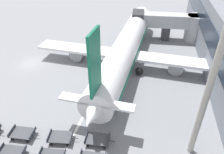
% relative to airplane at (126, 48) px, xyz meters
% --- Properties ---
extents(ground_plane, '(500.00, 500.00, 0.00)m').
position_rel_airplane_xyz_m(ground_plane, '(-16.69, -3.17, -3.08)').
color(ground_plane, gray).
extents(jet_bridge, '(15.98, 5.23, 5.76)m').
position_rel_airplane_xyz_m(jet_bridge, '(8.98, 12.84, 0.35)').
color(jet_bridge, '#B2B5BA').
rests_on(jet_bridge, ground_plane).
extents(airplane, '(31.71, 38.56, 12.34)m').
position_rel_airplane_xyz_m(airplane, '(0.00, 0.00, 0.00)').
color(airplane, white).
rests_on(airplane, ground_plane).
extents(baggage_dolly_row_near_col_b, '(3.41, 2.00, 0.92)m').
position_rel_airplane_xyz_m(baggage_dolly_row_near_col_b, '(-8.98, -21.54, -2.60)').
color(baggage_dolly_row_near_col_b, '#424449').
rests_on(baggage_dolly_row_near_col_b, ground_plane).
extents(baggage_dolly_row_mid_a_col_b, '(3.40, 1.97, 0.92)m').
position_rel_airplane_xyz_m(baggage_dolly_row_mid_a_col_b, '(-9.26, -18.86, -2.60)').
color(baggage_dolly_row_mid_a_col_b, '#424449').
rests_on(baggage_dolly_row_mid_a_col_b, ground_plane).
extents(baggage_dolly_row_mid_a_col_c, '(3.45, 2.10, 0.92)m').
position_rel_airplane_xyz_m(baggage_dolly_row_mid_a_col_c, '(-4.71, -18.57, -2.60)').
color(baggage_dolly_row_mid_a_col_c, '#424449').
rests_on(baggage_dolly_row_mid_a_col_c, ground_plane).
extents(baggage_dolly_row_mid_a_col_d, '(3.40, 1.97, 0.92)m').
position_rel_airplane_xyz_m(baggage_dolly_row_mid_a_col_d, '(-0.54, -18.06, -2.60)').
color(baggage_dolly_row_mid_a_col_d, '#424449').
rests_on(baggage_dolly_row_mid_a_col_d, ground_plane).
extents(stand_guidance_stripe, '(2.46, 30.02, 0.01)m').
position_rel_airplane_xyz_m(stand_guidance_stripe, '(-2.88, -7.94, -3.08)').
color(stand_guidance_stripe, white).
rests_on(stand_guidance_stripe, ground_plane).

